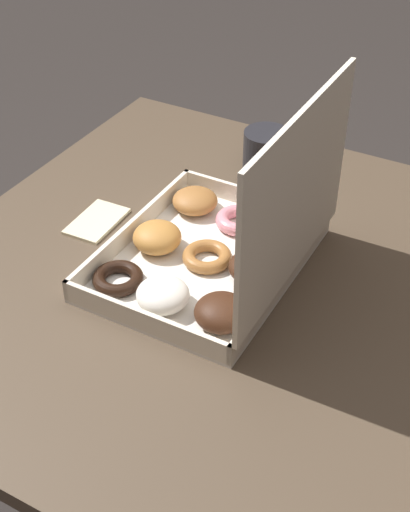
{
  "coord_description": "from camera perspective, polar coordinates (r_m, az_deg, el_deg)",
  "views": [
    {
      "loc": [
        0.82,
        0.45,
        1.5
      ],
      "look_at": [
        -0.01,
        -0.01,
        0.76
      ],
      "focal_mm": 50.0,
      "sensor_mm": 36.0,
      "label": 1
    }
  ],
  "objects": [
    {
      "name": "dining_table",
      "position": [
        1.27,
        0.24,
        -4.71
      ],
      "size": [
        0.99,
        0.91,
        0.74
      ],
      "color": "#4C3D2D",
      "rests_on": "ground_plane"
    },
    {
      "name": "donut_box",
      "position": [
        1.16,
        1.53,
        0.88
      ],
      "size": [
        0.38,
        0.31,
        0.33
      ],
      "color": "silver",
      "rests_on": "dining_table"
    },
    {
      "name": "coffee_mug",
      "position": [
        1.44,
        4.9,
        8.32
      ],
      "size": [
        0.09,
        0.09,
        0.09
      ],
      "color": "#232328",
      "rests_on": "dining_table"
    },
    {
      "name": "paper_napkin",
      "position": [
        1.32,
        -8.65,
        2.77
      ],
      "size": [
        0.12,
        0.08,
        0.01
      ],
      "color": "beige",
      "rests_on": "dining_table"
    }
  ]
}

